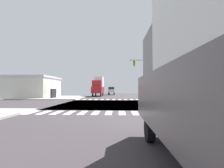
% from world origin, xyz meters
% --- Properties ---
extents(ground, '(90.00, 90.00, 0.05)m').
position_xyz_m(ground, '(0.00, 0.00, -0.03)').
color(ground, '#3C3639').
extents(sidewalk_corner_ne, '(12.00, 12.00, 0.14)m').
position_xyz_m(sidewalk_corner_ne, '(13.00, 12.00, 0.07)').
color(sidewalk_corner_ne, '#B2ADA3').
rests_on(sidewalk_corner_ne, ground).
extents(sidewalk_corner_nw, '(12.00, 12.00, 0.14)m').
position_xyz_m(sidewalk_corner_nw, '(-13.00, 12.00, 0.07)').
color(sidewalk_corner_nw, '#B2AC9E').
rests_on(sidewalk_corner_nw, ground).
extents(crosswalk_near, '(13.50, 2.00, 0.01)m').
position_xyz_m(crosswalk_near, '(-0.25, -7.30, 0.00)').
color(crosswalk_near, white).
rests_on(crosswalk_near, ground).
extents(crosswalk_far, '(13.50, 2.00, 0.01)m').
position_xyz_m(crosswalk_far, '(-0.25, 7.30, 0.00)').
color(crosswalk_far, white).
rests_on(crosswalk_far, ground).
extents(traffic_signal_mast, '(6.61, 0.55, 7.12)m').
position_xyz_m(traffic_signal_mast, '(5.97, 7.47, 5.25)').
color(traffic_signal_mast, gray).
rests_on(traffic_signal_mast, ground).
extents(street_lamp, '(1.78, 0.32, 8.06)m').
position_xyz_m(street_lamp, '(7.49, 15.16, 4.82)').
color(street_lamp, gray).
rests_on(street_lamp, ground).
extents(bank_building, '(12.79, 9.21, 4.40)m').
position_xyz_m(bank_building, '(-19.13, 13.18, 2.21)').
color(bank_building, silver).
rests_on(bank_building, ground).
extents(suv_queued_3, '(1.96, 4.60, 2.34)m').
position_xyz_m(suv_queued_3, '(-2.00, 27.92, 1.39)').
color(suv_queued_3, black).
rests_on(suv_queued_3, ground).
extents(pickup_trailing_3, '(2.00, 5.10, 2.35)m').
position_xyz_m(pickup_trailing_3, '(5.00, -11.01, 1.29)').
color(pickup_trailing_3, black).
rests_on(pickup_trailing_3, ground).
extents(box_truck_middle_1, '(2.40, 7.20, 4.85)m').
position_xyz_m(box_truck_middle_1, '(-5.00, 19.98, 2.56)').
color(box_truck_middle_1, black).
rests_on(box_truck_middle_1, ground).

